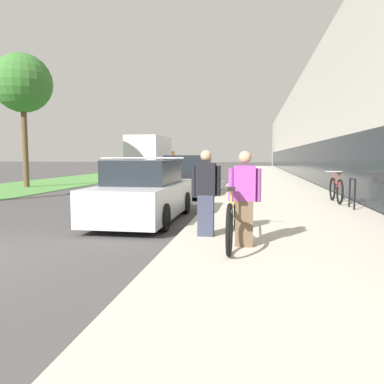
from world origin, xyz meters
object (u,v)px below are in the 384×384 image
object	(u,v)px
bike_rack_hoop	(352,190)
vintage_roadster_curbside	(189,177)
person_bystander	(206,193)
cruiser_bike_nearest	(336,190)
street_tree_far	(22,84)
tandem_bicycle	(233,217)
person_rider	(245,199)
parked_sedan_curbside	(144,193)
moving_truck	(151,158)

from	to	relation	value
bike_rack_hoop	vintage_roadster_curbside	size ratio (longest dim) A/B	0.20
person_bystander	cruiser_bike_nearest	size ratio (longest dim) A/B	0.85
person_bystander	street_tree_far	distance (m)	15.93
bike_rack_hoop	tandem_bicycle	bearing A→B (deg)	-123.80
person_rider	street_tree_far	size ratio (longest dim) A/B	0.22
tandem_bicycle	person_bystander	distance (m)	0.70
person_bystander	parked_sedan_curbside	world-z (taller)	person_bystander
tandem_bicycle	street_tree_far	world-z (taller)	street_tree_far
cruiser_bike_nearest	street_tree_far	distance (m)	15.81
cruiser_bike_nearest	moving_truck	world-z (taller)	moving_truck
bike_rack_hoop	street_tree_far	bearing A→B (deg)	154.62
person_rider	vintage_roadster_curbside	world-z (taller)	person_rider
vintage_roadster_curbside	street_tree_far	world-z (taller)	street_tree_far
person_rider	cruiser_bike_nearest	distance (m)	6.84
tandem_bicycle	person_rider	bearing A→B (deg)	-62.68
tandem_bicycle	parked_sedan_curbside	distance (m)	3.45
person_rider	moving_truck	bearing A→B (deg)	109.51
moving_truck	tandem_bicycle	bearing A→B (deg)	-70.65
parked_sedan_curbside	moving_truck	xyz separation A→B (m)	(-4.54, 17.03, 0.82)
parked_sedan_curbside	person_rider	bearing A→B (deg)	-49.09
bike_rack_hoop	vintage_roadster_curbside	distance (m)	6.77
cruiser_bike_nearest	person_rider	bearing A→B (deg)	-113.21
bike_rack_hoop	parked_sedan_curbside	size ratio (longest dim) A/B	0.20
tandem_bicycle	vintage_roadster_curbside	size ratio (longest dim) A/B	0.67
vintage_roadster_curbside	person_bystander	bearing A→B (deg)	-78.01
person_bystander	moving_truck	distance (m)	20.31
person_bystander	parked_sedan_curbside	bearing A→B (deg)	129.10
vintage_roadster_curbside	tandem_bicycle	bearing A→B (deg)	-75.23
street_tree_far	parked_sedan_curbside	bearing A→B (deg)	-44.44
person_bystander	cruiser_bike_nearest	world-z (taller)	person_bystander
tandem_bicycle	person_rider	xyz separation A→B (m)	(0.19, -0.37, 0.35)
person_rider	street_tree_far	xyz separation A→B (m)	(-11.42, 11.64, 4.33)
person_rider	moving_truck	distance (m)	21.17
parked_sedan_curbside	moving_truck	distance (m)	17.64
tandem_bicycle	person_rider	world-z (taller)	person_rider
tandem_bicycle	cruiser_bike_nearest	xyz separation A→B (m)	(2.88, 5.90, -0.01)
parked_sedan_curbside	cruiser_bike_nearest	bearing A→B (deg)	32.78
tandem_bicycle	parked_sedan_curbside	bearing A→B (deg)	132.54
tandem_bicycle	street_tree_far	distance (m)	16.58
person_bystander	vintage_roadster_curbside	xyz separation A→B (m)	(-1.78, 8.40, -0.19)
tandem_bicycle	cruiser_bike_nearest	world-z (taller)	tandem_bicycle
bike_rack_hoop	moving_truck	xyz separation A→B (m)	(-9.89, 15.07, 0.84)
bike_rack_hoop	vintage_roadster_curbside	world-z (taller)	vintage_roadster_curbside
person_rider	parked_sedan_curbside	xyz separation A→B (m)	(-2.53, 2.92, -0.23)
bike_rack_hoop	street_tree_far	size ratio (longest dim) A/B	0.13
parked_sedan_curbside	moving_truck	bearing A→B (deg)	104.92
cruiser_bike_nearest	moving_truck	distance (m)	16.82
tandem_bicycle	bike_rack_hoop	size ratio (longest dim) A/B	3.43
tandem_bicycle	moving_truck	world-z (taller)	moving_truck
person_rider	moving_truck	size ratio (longest dim) A/B	0.25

